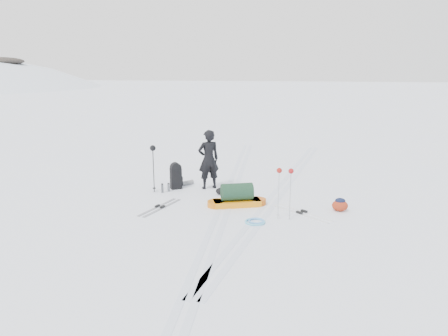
{
  "coord_description": "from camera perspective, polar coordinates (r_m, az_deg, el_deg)",
  "views": [
    {
      "loc": [
        2.07,
        -10.87,
        3.59
      ],
      "look_at": [
        -0.08,
        0.23,
        0.95
      ],
      "focal_mm": 35.0,
      "sensor_mm": 36.0,
      "label": 1
    }
  ],
  "objects": [
    {
      "name": "skier",
      "position": [
        12.98,
        -2.04,
        1.13
      ],
      "size": [
        0.78,
        0.7,
        1.78
      ],
      "primitive_type": "imported",
      "rotation": [
        0.0,
        0.0,
        3.7
      ],
      "color": "black",
      "rests_on": "ground"
    },
    {
      "name": "ski_poles_silver",
      "position": [
        10.38,
        7.97,
        -1.12
      ],
      "size": [
        0.4,
        0.13,
        1.26
      ],
      "rotation": [
        0.0,
        0.0,
        0.14
      ],
      "color": "silver",
      "rests_on": "ground"
    },
    {
      "name": "touring_skis_white",
      "position": [
        11.14,
        10.12,
        -5.79
      ],
      "size": [
        1.54,
        1.34,
        0.07
      ],
      "rotation": [
        0.0,
        0.0,
        -0.69
      ],
      "color": "silver",
      "rests_on": "ground"
    },
    {
      "name": "thermos_pair",
      "position": [
        12.87,
        -7.67,
        -2.58
      ],
      "size": [
        0.21,
        0.23,
        0.28
      ],
      "rotation": [
        0.0,
        0.0,
        0.05
      ],
      "color": "#505256",
      "rests_on": "ground"
    },
    {
      "name": "rope_coil",
      "position": [
        10.37,
        4.13,
        -6.98
      ],
      "size": [
        0.54,
        0.54,
        0.06
      ],
      "rotation": [
        0.0,
        0.0,
        -0.11
      ],
      "color": "#59B7D8",
      "rests_on": "ground"
    },
    {
      "name": "ground",
      "position": [
        11.63,
        0.16,
        -4.83
      ],
      "size": [
        200.0,
        200.0,
        0.0
      ],
      "primitive_type": "plane",
      "color": "white",
      "rests_on": "ground"
    },
    {
      "name": "touring_skis_grey",
      "position": [
        11.52,
        -8.36,
        -5.09
      ],
      "size": [
        0.68,
        1.63,
        0.06
      ],
      "rotation": [
        0.0,
        0.0,
        1.29
      ],
      "color": "#9A9CA2",
      "rests_on": "ground"
    },
    {
      "name": "stuff_sack",
      "position": [
        12.51,
        -0.34,
        -3.04
      ],
      "size": [
        0.34,
        0.26,
        0.21
      ],
      "rotation": [
        0.0,
        0.0,
        -0.03
      ],
      "color": "black",
      "rests_on": "ground"
    },
    {
      "name": "small_daypack",
      "position": [
        11.48,
        14.91,
        -4.66
      ],
      "size": [
        0.42,
        0.33,
        0.34
      ],
      "rotation": [
        0.0,
        0.0,
        0.08
      ],
      "color": "maroon",
      "rests_on": "ground"
    },
    {
      "name": "pulk_sled",
      "position": [
        11.51,
        1.7,
        -3.83
      ],
      "size": [
        1.63,
        0.99,
        0.6
      ],
      "rotation": [
        0.0,
        0.0,
        0.37
      ],
      "color": "orange",
      "rests_on": "ground"
    },
    {
      "name": "expedition_rucksack",
      "position": [
        13.16,
        -6.12,
        -1.09
      ],
      "size": [
        0.59,
        0.87,
        0.8
      ],
      "rotation": [
        0.0,
        0.0,
        0.6
      ],
      "color": "black",
      "rests_on": "ground"
    },
    {
      "name": "ski_poles_black",
      "position": [
        12.74,
        -9.26,
        1.85
      ],
      "size": [
        0.17,
        0.2,
        1.39
      ],
      "rotation": [
        0.0,
        0.0,
        -0.31
      ],
      "color": "black",
      "rests_on": "ground"
    },
    {
      "name": "ski_tracks",
      "position": [
        12.37,
        3.72,
        -3.74
      ],
      "size": [
        3.38,
        17.97,
        0.01
      ],
      "color": "silver",
      "rests_on": "ground"
    }
  ]
}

